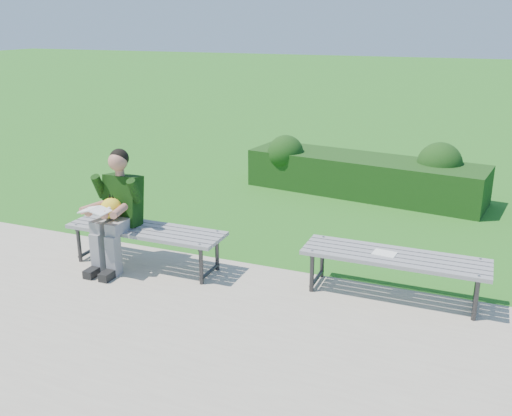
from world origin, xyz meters
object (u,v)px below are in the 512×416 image
paper_sheet (385,253)px  bench_right (394,260)px  bench_left (146,233)px  seated_boy (116,206)px  hedge (366,173)px

paper_sheet → bench_right: bearing=-0.0°
bench_right → paper_sheet: size_ratio=7.65×
bench_left → seated_boy: seated_boy is taller
bench_right → paper_sheet: (-0.10, 0.00, 0.06)m
bench_left → hedge: bearing=66.0°
hedge → paper_sheet: (0.91, -3.49, 0.12)m
seated_boy → paper_sheet: size_ratio=5.59×
seated_boy → paper_sheet: bearing=7.2°
bench_left → seated_boy: bearing=-162.7°
bench_left → bench_right: 2.69m
bench_left → seated_boy: size_ratio=1.37×
bench_right → bench_left: bearing=-174.2°
paper_sheet → bench_left: bearing=-174.0°
hedge → bench_right: bearing=-73.9°
paper_sheet → hedge: bearing=104.5°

